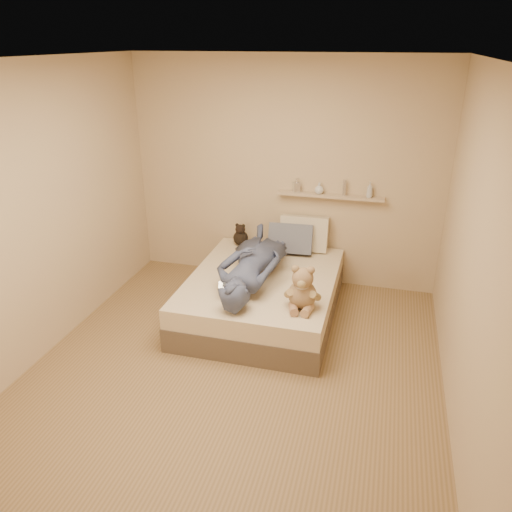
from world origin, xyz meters
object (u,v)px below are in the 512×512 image
(bed, at_px, (263,295))
(person, at_px, (253,262))
(pillow_grey, at_px, (291,239))
(wall_shelf, at_px, (330,196))
(teddy_bear, at_px, (302,291))
(dark_plush, at_px, (241,236))
(game_console, at_px, (227,285))
(pillow_cream, at_px, (304,233))

(bed, height_order, person, person)
(pillow_grey, height_order, wall_shelf, wall_shelf)
(teddy_bear, bearing_deg, wall_shelf, 88.39)
(wall_shelf, bearing_deg, bed, -121.18)
(wall_shelf, bearing_deg, person, -122.41)
(dark_plush, bearing_deg, person, -65.52)
(teddy_bear, relative_size, pillow_grey, 0.87)
(teddy_bear, relative_size, wall_shelf, 0.36)
(teddy_bear, bearing_deg, pillow_grey, 106.10)
(game_console, bearing_deg, bed, 70.52)
(teddy_bear, bearing_deg, game_console, -178.73)
(game_console, height_order, pillow_grey, pillow_grey)
(person, bearing_deg, pillow_cream, -111.32)
(teddy_bear, bearing_deg, pillow_cream, 99.33)
(dark_plush, bearing_deg, game_console, -78.56)
(teddy_bear, height_order, pillow_grey, teddy_bear)
(pillow_grey, distance_m, wall_shelf, 0.66)
(pillow_cream, bearing_deg, dark_plush, -175.16)
(teddy_bear, xyz_separation_m, pillow_grey, (-0.36, 1.24, -0.01))
(bed, relative_size, pillow_cream, 3.45)
(game_console, bearing_deg, pillow_grey, 74.41)
(teddy_bear, relative_size, pillow_cream, 0.79)
(wall_shelf, bearing_deg, teddy_bear, -91.61)
(pillow_grey, relative_size, person, 0.31)
(bed, relative_size, pillow_grey, 3.80)
(person, xyz_separation_m, wall_shelf, (0.63, 1.00, 0.46))
(game_console, relative_size, wall_shelf, 0.15)
(pillow_cream, distance_m, person, 0.99)
(teddy_bear, distance_m, dark_plush, 1.65)
(dark_plush, bearing_deg, pillow_grey, -6.99)
(teddy_bear, height_order, wall_shelf, wall_shelf)
(pillow_cream, distance_m, wall_shelf, 0.53)
(teddy_bear, xyz_separation_m, dark_plush, (-0.98, 1.32, -0.06))
(teddy_bear, xyz_separation_m, person, (-0.59, 0.47, 0.02))
(pillow_cream, bearing_deg, wall_shelf, 16.40)
(bed, height_order, pillow_cream, pillow_cream)
(dark_plush, bearing_deg, bed, -58.38)
(teddy_bear, height_order, person, teddy_bear)
(teddy_bear, bearing_deg, bed, 132.57)
(dark_plush, distance_m, pillow_cream, 0.76)
(pillow_grey, bearing_deg, bed, -102.26)
(game_console, bearing_deg, wall_shelf, 63.06)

